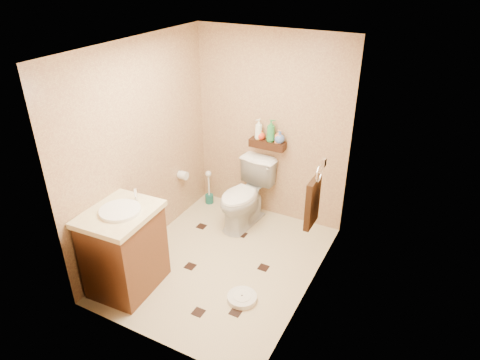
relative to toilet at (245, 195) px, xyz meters
The scene contains 20 objects.
ground 0.94m from the toilet, 80.29° to the right, with size 2.50×2.50×0.00m, color #C4AC8F.
wall_back 0.90m from the toilet, 71.20° to the left, with size 2.00×0.04×2.40m, color tan.
wall_front 2.23m from the toilet, 86.09° to the right, with size 2.00×0.04×2.40m, color tan.
wall_left 1.43m from the toilet, 135.87° to the right, with size 0.04×2.50×2.40m, color tan.
wall_right 1.61m from the toilet, 36.07° to the right, with size 0.04×2.50×2.40m, color tan.
ceiling 2.15m from the toilet, 80.29° to the right, with size 2.00×2.50×0.02m, color white.
wall_shelf 0.70m from the toilet, 67.17° to the left, with size 0.46×0.14×0.10m, color #361D0E.
floor_accents 1.00m from the toilet, 79.34° to the right, with size 1.20×1.47×0.01m.
toilet is the anchor object (origin of this frame).
vanity 1.70m from the toilet, 109.19° to the right, with size 0.66×0.78×1.06m.
bathroom_scale 1.45m from the toilet, 64.15° to the right, with size 0.38×0.38×0.06m.
toilet_brush 0.76m from the toilet, 160.65° to the left, with size 0.11×0.11×0.50m.
towel_ring 1.31m from the toilet, 28.87° to the right, with size 0.12×0.30×0.76m.
toilet_paper 0.84m from the toilet, 167.15° to the right, with size 0.12×0.11×0.12m.
bottle_a 0.85m from the toilet, 86.91° to the left, with size 0.10×0.10×0.26m, color white.
bottle_b 0.80m from the toilet, 84.70° to the left, with size 0.07×0.07×0.15m, color yellow.
bottle_c 0.79m from the toilet, 81.04° to the left, with size 0.10×0.10×0.13m, color red.
bottle_d 0.88m from the toilet, 61.70° to the left, with size 0.11×0.11×0.28m, color #2C8543.
bottle_e 0.86m from the toilet, 49.60° to the left, with size 0.07×0.08×0.17m, color #E8824D.
bottle_f 0.86m from the toilet, 48.36° to the left, with size 0.12×0.12×0.16m, color #4A6CBA.
Camera 1 is at (1.95, -3.33, 3.13)m, focal length 32.00 mm.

